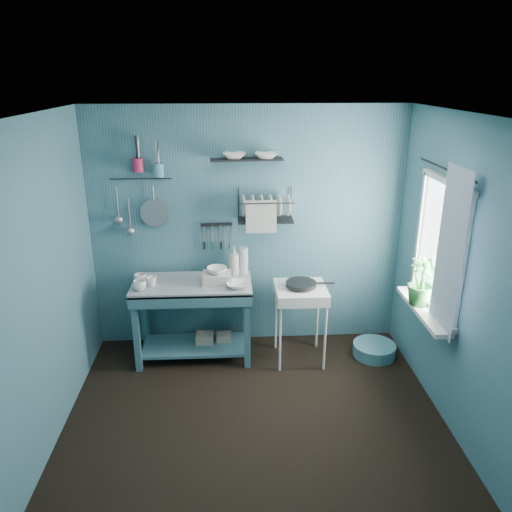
{
  "coord_description": "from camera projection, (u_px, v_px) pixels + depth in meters",
  "views": [
    {
      "loc": [
        -0.19,
        -3.41,
        2.76
      ],
      "look_at": [
        0.05,
        0.85,
        1.2
      ],
      "focal_mm": 35.0,
      "sensor_mm": 36.0,
      "label": 1
    }
  ],
  "objects": [
    {
      "name": "wall_back",
      "position": [
        248.0,
        230.0,
        5.14
      ],
      "size": [
        3.2,
        0.0,
        3.2
      ],
      "primitive_type": "plane",
      "rotation": [
        1.57,
        0.0,
        0.0
      ],
      "color": "#386573",
      "rests_on": "ground"
    },
    {
      "name": "work_counter",
      "position": [
        194.0,
        320.0,
        5.06
      ],
      "size": [
        1.27,
        0.81,
        0.83
      ],
      "primitive_type": "cube",
      "rotation": [
        0.0,
        0.0,
        0.2
      ],
      "color": "#356371",
      "rests_on": "floor"
    },
    {
      "name": "counter_bowl",
      "position": [
        238.0,
        285.0,
        4.79
      ],
      "size": [
        0.22,
        0.22,
        0.05
      ],
      "primitive_type": "imported",
      "color": "white",
      "rests_on": "work_counter"
    },
    {
      "name": "wall_right",
      "position": [
        464.0,
        284.0,
        3.81
      ],
      "size": [
        0.0,
        3.0,
        3.0
      ],
      "primitive_type": "plane",
      "rotation": [
        1.57,
        0.0,
        -1.57
      ],
      "color": "#386573",
      "rests_on": "ground"
    },
    {
      "name": "wall_left",
      "position": [
        38.0,
        294.0,
        3.65
      ],
      "size": [
        0.0,
        3.0,
        3.0
      ],
      "primitive_type": "plane",
      "rotation": [
        1.57,
        0.0,
        1.57
      ],
      "color": "#386573",
      "rests_on": "ground"
    },
    {
      "name": "curtain_rod",
      "position": [
        446.0,
        169.0,
        3.96
      ],
      "size": [
        0.02,
        1.05,
        0.02
      ],
      "primitive_type": "cylinder",
      "rotation": [
        1.57,
        0.0,
        0.0
      ],
      "color": "black",
      "rests_on": "wall_right"
    },
    {
      "name": "mug_mid",
      "position": [
        152.0,
        281.0,
        4.82
      ],
      "size": [
        0.14,
        0.14,
        0.09
      ],
      "primitive_type": "imported",
      "rotation": [
        0.0,
        0.0,
        0.52
      ],
      "color": "white",
      "rests_on": "work_counter"
    },
    {
      "name": "ceiling",
      "position": [
        256.0,
        116.0,
        3.3
      ],
      "size": [
        3.2,
        3.2,
        0.0
      ],
      "primitive_type": "plane",
      "rotation": [
        3.14,
        0.0,
        0.0
      ],
      "color": "silver",
      "rests_on": "ground"
    },
    {
      "name": "dish_rack",
      "position": [
        265.0,
        205.0,
        4.92
      ],
      "size": [
        0.58,
        0.31,
        0.32
      ],
      "primitive_type": "cube",
      "rotation": [
        0.0,
        0.0,
        -0.12
      ],
      "color": "black",
      "rests_on": "wall_back"
    },
    {
      "name": "ladle_outer",
      "position": [
        117.0,
        202.0,
        4.92
      ],
      "size": [
        0.01,
        0.01,
        0.3
      ],
      "primitive_type": "cylinder",
      "color": "#9DA0A5",
      "rests_on": "wall_back"
    },
    {
      "name": "tub_bowl",
      "position": [
        217.0,
        270.0,
        4.86
      ],
      "size": [
        0.2,
        0.19,
        0.06
      ],
      "primitive_type": "imported",
      "color": "white",
      "rests_on": "wash_tub"
    },
    {
      "name": "storage_tin_small",
      "position": [
        224.0,
        342.0,
        5.26
      ],
      "size": [
        0.15,
        0.15,
        0.2
      ],
      "primitive_type": "cube",
      "color": "gray",
      "rests_on": "floor"
    },
    {
      "name": "ladle_inner",
      "position": [
        130.0,
        214.0,
        4.97
      ],
      "size": [
        0.01,
        0.01,
        0.3
      ],
      "primitive_type": "cylinder",
      "color": "#9DA0A5",
      "rests_on": "wall_back"
    },
    {
      "name": "floor",
      "position": [
        256.0,
        426.0,
        4.16
      ],
      "size": [
        3.2,
        3.2,
        0.0
      ],
      "primitive_type": "plane",
      "color": "black",
      "rests_on": "ground"
    },
    {
      "name": "upper_shelf",
      "position": [
        247.0,
        159.0,
        4.79
      ],
      "size": [
        0.71,
        0.22,
        0.02
      ],
      "primitive_type": "cube",
      "rotation": [
        0.0,
        0.0,
        0.05
      ],
      "color": "black",
      "rests_on": "wall_back"
    },
    {
      "name": "soap_bottle",
      "position": [
        234.0,
        260.0,
        5.07
      ],
      "size": [
        0.11,
        0.12,
        0.3
      ],
      "primitive_type": "imported",
      "color": "beige",
      "rests_on": "work_counter"
    },
    {
      "name": "hotplate_stand",
      "position": [
        300.0,
        323.0,
        5.02
      ],
      "size": [
        0.54,
        0.54,
        0.8
      ],
      "primitive_type": "cube",
      "rotation": [
        0.0,
        0.0,
        0.08
      ],
      "color": "white",
      "rests_on": "floor"
    },
    {
      "name": "mug_left",
      "position": [
        140.0,
        285.0,
        4.72
      ],
      "size": [
        0.12,
        0.12,
        0.1
      ],
      "primitive_type": "imported",
      "color": "white",
      "rests_on": "work_counter"
    },
    {
      "name": "curtain",
      "position": [
        449.0,
        253.0,
        3.88
      ],
      "size": [
        0.0,
        1.35,
        1.35
      ],
      "primitive_type": "plane",
      "rotation": [
        1.57,
        0.0,
        1.57
      ],
      "color": "silver",
      "rests_on": "wall_right"
    },
    {
      "name": "utensil_cup_teal",
      "position": [
        158.0,
        170.0,
        4.8
      ],
      "size": [
        0.11,
        0.11,
        0.13
      ],
      "primitive_type": "cylinder",
      "color": "teal",
      "rests_on": "wall_back"
    },
    {
      "name": "window_glass",
      "position": [
        441.0,
        247.0,
        4.18
      ],
      "size": [
        0.0,
        1.1,
        1.1
      ],
      "primitive_type": "plane",
      "rotation": [
        1.57,
        0.0,
        1.57
      ],
      "color": "white",
      "rests_on": "wall_right"
    },
    {
      "name": "floor_basin",
      "position": [
        374.0,
        350.0,
        5.18
      ],
      "size": [
        0.44,
        0.44,
        0.13
      ],
      "primitive_type": "cylinder",
      "color": "teal",
      "rests_on": "floor"
    },
    {
      "name": "wall_front",
      "position": [
        273.0,
        419.0,
        2.32
      ],
      "size": [
        3.2,
        0.0,
        3.2
      ],
      "primitive_type": "plane",
      "rotation": [
        -1.57,
        0.0,
        0.0
      ],
      "color": "#386573",
      "rests_on": "ground"
    },
    {
      "name": "water_bottle",
      "position": [
        244.0,
        260.0,
        5.1
      ],
      "size": [
        0.09,
        0.09,
        0.28
      ],
      "primitive_type": "cylinder",
      "color": "silver",
      "rests_on": "work_counter"
    },
    {
      "name": "knife_strip",
      "position": [
        216.0,
        225.0,
        5.07
      ],
      "size": [
        0.32,
        0.04,
        0.03
      ],
      "primitive_type": "cube",
      "rotation": [
        0.0,
        0.0,
        0.06
      ],
      "color": "black",
      "rests_on": "wall_back"
    },
    {
      "name": "frying_pan",
      "position": [
        301.0,
        284.0,
        4.87
      ],
      "size": [
        0.3,
        0.3,
        0.03
      ],
      "primitive_type": "cylinder",
      "color": "black",
      "rests_on": "hotplate_stand"
    },
    {
      "name": "shelf_bowl_left",
      "position": [
        234.0,
        150.0,
        4.75
      ],
      "size": [
        0.25,
        0.25,
        0.06
      ],
      "primitive_type": "imported",
      "rotation": [
        0.0,
        0.0,
        -0.08
      ],
      "color": "white",
      "rests_on": "upper_shelf"
    },
    {
      "name": "utensil_cup_magenta",
      "position": [
        138.0,
        165.0,
        4.77
      ],
      "size": [
        0.11,
        0.11,
        0.13
      ],
      "primitive_type": "cylinder",
      "color": "#A81F44",
      "rests_on": "wall_back"
    },
    {
      "name": "colander",
      "position": [
        154.0,
        213.0,
        4.97
      ],
      "size": [
        0.28,
        0.03,
        0.28
      ],
      "primitive_type": "cylinder",
      "rotation": [
        1.54,
        0.0,
        0.0
      ],
      "color": "#9DA0A5",
      "rests_on": "wall_back"
    },
    {
      "name": "potted_plant",
      "position": [
        421.0,
        281.0,
        4.38
      ],
      "size": [
        0.3,
        0.3,
        0.44
      ],
      "primitive_type": "imported",
      "rotation": [
        0.0,
        0.0,
        0.25
      ],
      "color": "#2D7030",
      "rests_on": "windowsill"
    },
    {
      "name": "wash_tub",
      "position": [
        217.0,
        278.0,
        4.89
      ],
      "size": [
        0.28,
        0.22,
        0.1
      ],
      "primitive_type": "cube",
      "color": "beige",
      "rests_on": "work_counter"
    },
    {
      "name": "windowsill",
      "position": [
        423.0,
        310.0,
        4.38
      ],
      "size": [
        0.16,
        0.95,
        0.04
      ],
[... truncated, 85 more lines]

